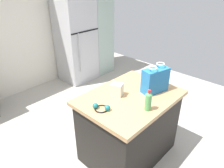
{
  "coord_description": "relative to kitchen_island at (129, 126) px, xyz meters",
  "views": [
    {
      "loc": [
        -1.46,
        -1.41,
        2.19
      ],
      "look_at": [
        0.23,
        0.18,
        0.97
      ],
      "focal_mm": 33.23,
      "sensor_mm": 36.0,
      "label": 1
    }
  ],
  "objects": [
    {
      "name": "kitchen_island",
      "position": [
        0.0,
        0.0,
        0.0
      ],
      "size": [
        1.2,
        0.9,
        0.92
      ],
      "color": "black",
      "rests_on": "ground"
    },
    {
      "name": "tall_cabinet",
      "position": [
        1.66,
        2.35,
        0.58
      ],
      "size": [
        0.52,
        0.63,
        2.09
      ],
      "color": "#9EB2A8",
      "rests_on": "ground"
    },
    {
      "name": "ear_defenders",
      "position": [
        -0.43,
        0.05,
        0.48
      ],
      "size": [
        0.2,
        0.2,
        0.06
      ],
      "color": "black",
      "rests_on": "kitchen_island"
    },
    {
      "name": "small_box",
      "position": [
        -0.1,
        0.13,
        0.53
      ],
      "size": [
        0.15,
        0.17,
        0.15
      ],
      "primitive_type": "cube",
      "rotation": [
        0.0,
        0.0,
        0.37
      ],
      "color": "beige",
      "rests_on": "kitchen_island"
    },
    {
      "name": "refrigerator",
      "position": [
        1.02,
        2.35,
        0.48
      ],
      "size": [
        0.73,
        0.7,
        1.88
      ],
      "color": "#B7B7BC",
      "rests_on": "ground"
    },
    {
      "name": "ground",
      "position": [
        -0.23,
        0.12,
        -0.46
      ],
      "size": [
        6.34,
        6.34,
        0.0
      ],
      "primitive_type": "plane",
      "color": "#ADA89E"
    },
    {
      "name": "bottle",
      "position": [
        -0.1,
        -0.31,
        0.56
      ],
      "size": [
        0.07,
        0.07,
        0.24
      ],
      "color": "#4C9956",
      "rests_on": "kitchen_island"
    },
    {
      "name": "shopping_bag",
      "position": [
        0.29,
        -0.14,
        0.61
      ],
      "size": [
        0.35,
        0.23,
        0.35
      ],
      "color": "#236BAD",
      "rests_on": "kitchen_island"
    },
    {
      "name": "back_wall",
      "position": [
        -0.23,
        2.76,
        0.93
      ],
      "size": [
        5.22,
        0.13,
        2.79
      ],
      "color": "silver",
      "rests_on": "ground"
    }
  ]
}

